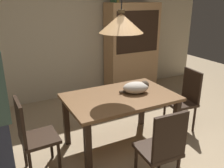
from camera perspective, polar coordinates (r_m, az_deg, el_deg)
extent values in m
cube|color=beige|center=(4.81, -11.04, 13.66)|extent=(6.40, 0.10, 2.90)
cube|color=brown|center=(3.09, 1.99, -3.16)|extent=(1.40, 0.90, 0.04)
cube|color=black|center=(2.73, -5.71, -15.66)|extent=(0.07, 0.07, 0.71)
cube|color=black|center=(3.31, 14.85, -9.43)|extent=(0.07, 0.07, 0.71)
cube|color=black|center=(3.37, -10.79, -8.60)|extent=(0.07, 0.07, 0.71)
cube|color=black|center=(3.85, 7.12, -4.60)|extent=(0.07, 0.07, 0.71)
cube|color=black|center=(2.66, 10.73, -15.11)|extent=(0.42, 0.42, 0.04)
cube|color=black|center=(2.40, 13.61, -12.13)|extent=(0.38, 0.06, 0.48)
cylinder|color=black|center=(2.97, 11.28, -16.28)|extent=(0.04, 0.04, 0.41)
cylinder|color=black|center=(2.83, 5.69, -18.09)|extent=(0.04, 0.04, 0.41)
cube|color=black|center=(2.92, -16.78, -12.22)|extent=(0.41, 0.41, 0.04)
cube|color=black|center=(2.77, -20.95, -8.37)|extent=(0.05, 0.38, 0.48)
cylinder|color=black|center=(2.94, -12.41, -16.79)|extent=(0.04, 0.04, 0.41)
cylinder|color=black|center=(3.20, -14.22, -13.66)|extent=(0.04, 0.04, 0.41)
cylinder|color=black|center=(2.89, -18.75, -18.20)|extent=(0.04, 0.04, 0.41)
cylinder|color=black|center=(3.15, -19.99, -14.87)|extent=(0.04, 0.04, 0.41)
cube|color=black|center=(3.80, 15.89, -4.34)|extent=(0.44, 0.44, 0.04)
cube|color=black|center=(3.82, 18.41, -0.31)|extent=(0.08, 0.38, 0.48)
cylinder|color=black|center=(3.92, 12.30, -6.86)|extent=(0.04, 0.04, 0.41)
cylinder|color=black|center=(3.70, 15.04, -8.87)|extent=(0.04, 0.04, 0.41)
cylinder|color=black|center=(4.10, 16.06, -6.01)|extent=(0.04, 0.04, 0.41)
cylinder|color=black|center=(3.88, 18.90, -7.85)|extent=(0.04, 0.04, 0.41)
ellipsoid|color=beige|center=(3.17, 5.67, -0.85)|extent=(0.39, 0.31, 0.15)
sphere|color=brown|center=(3.21, 7.79, -0.16)|extent=(0.11, 0.11, 0.11)
cylinder|color=brown|center=(3.17, 3.24, -1.71)|extent=(0.18, 0.04, 0.04)
cone|color=#E0A86B|center=(2.86, 2.21, 14.25)|extent=(0.52, 0.52, 0.22)
cylinder|color=#513D23|center=(2.85, 2.25, 16.85)|extent=(0.08, 0.08, 0.04)
cube|color=tan|center=(5.13, 4.65, 8.39)|extent=(1.10, 0.44, 1.85)
cube|color=black|center=(4.89, 6.20, 12.16)|extent=(0.97, 0.01, 0.81)
cube|color=black|center=(5.38, 4.40, -0.89)|extent=(1.12, 0.45, 0.08)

